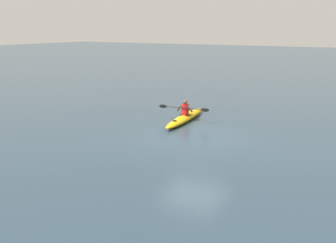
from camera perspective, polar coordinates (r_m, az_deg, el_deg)
name	(u,v)px	position (r m, az deg, el deg)	size (l,w,h in m)	color
ground_plane	(195,139)	(15.18, 3.96, -2.54)	(160.00, 160.00, 0.00)	#283D4C
kayak	(185,118)	(17.97, 2.57, 0.57)	(1.08, 4.37, 0.31)	#EAB214
kayaker	(185,108)	(17.82, 2.51, 1.94)	(2.45, 0.53, 0.70)	red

